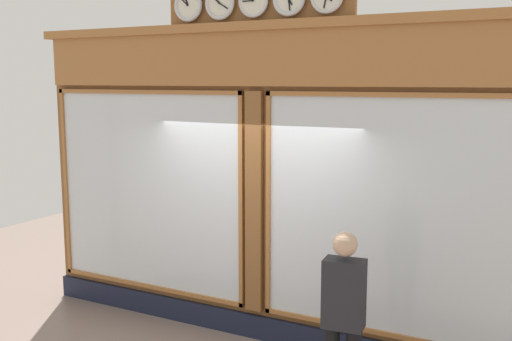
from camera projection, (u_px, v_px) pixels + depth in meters
The scene contains 2 objects.
shop_facade at pixel (261, 181), 6.80m from camera, with size 6.16×0.42×4.11m.
pedestrian at pixel (343, 315), 5.23m from camera, with size 0.38×0.26×1.69m.
Camera 1 is at (-3.08, 5.83, 2.99)m, focal length 41.64 mm.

